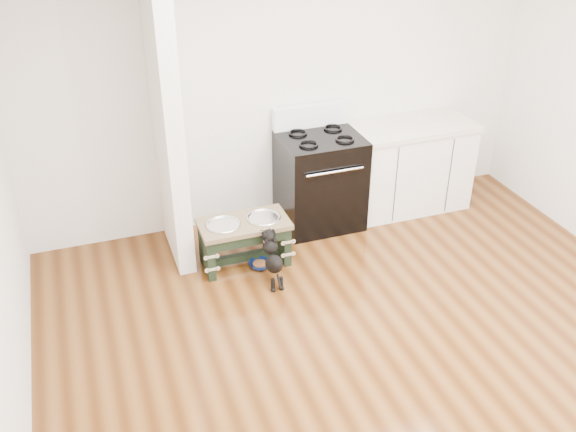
# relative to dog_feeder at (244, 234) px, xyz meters

# --- Properties ---
(ground) EXTENTS (5.00, 5.00, 0.00)m
(ground) POSITION_rel_dog_feeder_xyz_m (0.65, -1.69, -0.31)
(ground) COLOR #45230C
(ground) RESTS_ON ground
(room_shell) EXTENTS (5.00, 5.00, 5.00)m
(room_shell) POSITION_rel_dog_feeder_xyz_m (0.65, -1.69, 1.31)
(room_shell) COLOR silver
(room_shell) RESTS_ON ground
(partition_wall) EXTENTS (0.15, 0.80, 2.70)m
(partition_wall) POSITION_rel_dog_feeder_xyz_m (-0.52, 0.41, 1.04)
(partition_wall) COLOR silver
(partition_wall) RESTS_ON ground
(oven_range) EXTENTS (0.76, 0.69, 1.14)m
(oven_range) POSITION_rel_dog_feeder_xyz_m (0.90, 0.46, 0.17)
(oven_range) COLOR black
(oven_range) RESTS_ON ground
(cabinet_run) EXTENTS (1.24, 0.64, 0.91)m
(cabinet_run) POSITION_rel_dog_feeder_xyz_m (1.88, 0.48, 0.14)
(cabinet_run) COLOR white
(cabinet_run) RESTS_ON ground
(dog_feeder) EXTENTS (0.79, 0.42, 0.45)m
(dog_feeder) POSITION_rel_dog_feeder_xyz_m (0.00, 0.00, 0.00)
(dog_feeder) COLOR black
(dog_feeder) RESTS_ON ground
(puppy) EXTENTS (0.14, 0.41, 0.48)m
(puppy) POSITION_rel_dog_feeder_xyz_m (0.14, -0.36, -0.04)
(puppy) COLOR black
(puppy) RESTS_ON ground
(floor_bowl) EXTENTS (0.20, 0.20, 0.06)m
(floor_bowl) POSITION_rel_dog_feeder_xyz_m (0.10, -0.11, -0.28)
(floor_bowl) COLOR #0B1D51
(floor_bowl) RESTS_ON ground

